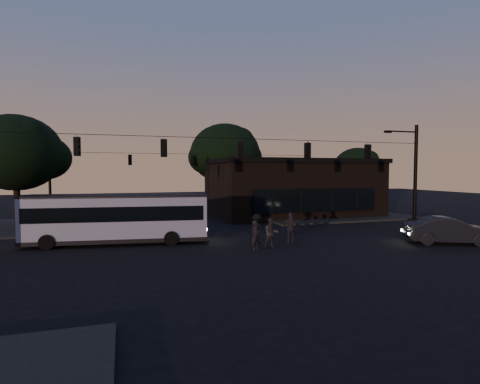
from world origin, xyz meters
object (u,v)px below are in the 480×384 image
object	(u,v)px
pedestrian_b	(271,233)
bus	(118,216)
pedestrian_c	(291,228)
building	(291,187)
car	(449,230)
pedestrian_d	(257,229)
pedestrian_a	(256,235)

from	to	relation	value
pedestrian_b	bus	bearing A→B (deg)	161.01
pedestrian_c	building	bearing A→B (deg)	-101.68
car	pedestrian_c	world-z (taller)	pedestrian_c
car	pedestrian_b	distance (m)	10.57
bus	pedestrian_b	world-z (taller)	bus
pedestrian_b	car	bearing A→B (deg)	-4.57
pedestrian_c	car	bearing A→B (deg)	175.50
bus	pedestrian_d	xyz separation A→B (m)	(7.75, -2.47, -0.75)
bus	pedestrian_d	world-z (taller)	bus
car	pedestrian_c	bearing A→B (deg)	96.60
bus	pedestrian_a	xyz separation A→B (m)	(7.11, -3.96, -0.83)
bus	pedestrian_c	size ratio (longest dim) A/B	5.74
car	pedestrian_c	distance (m)	9.24
building	pedestrian_b	bearing A→B (deg)	-118.94
car	pedestrian_a	bearing A→B (deg)	104.96
bus	pedestrian_a	world-z (taller)	bus
bus	car	xyz separation A→B (m)	(18.45, -5.88, -0.84)
pedestrian_a	pedestrian_b	world-z (taller)	pedestrian_b
pedestrian_a	pedestrian_b	distance (m)	0.97
pedestrian_b	pedestrian_d	bearing A→B (deg)	109.75
car	pedestrian_c	xyz separation A→B (m)	(-8.79, 2.85, 0.13)
building	pedestrian_b	xyz separation A→B (m)	(-7.94, -14.37, -1.87)
building	pedestrian_c	size ratio (longest dim) A/B	8.42
building	bus	distance (m)	19.19
pedestrian_a	pedestrian_d	distance (m)	1.63
car	pedestrian_d	bearing A→B (deg)	96.86
bus	pedestrian_c	bearing A→B (deg)	-10.10
building	pedestrian_d	size ratio (longest dim) A/B	8.80
pedestrian_a	pedestrian_c	xyz separation A→B (m)	(2.54, 0.93, 0.13)
pedestrian_a	pedestrian_d	bearing A→B (deg)	36.03
pedestrian_b	pedestrian_c	world-z (taller)	pedestrian_c
pedestrian_c	pedestrian_d	size ratio (longest dim) A/B	1.05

